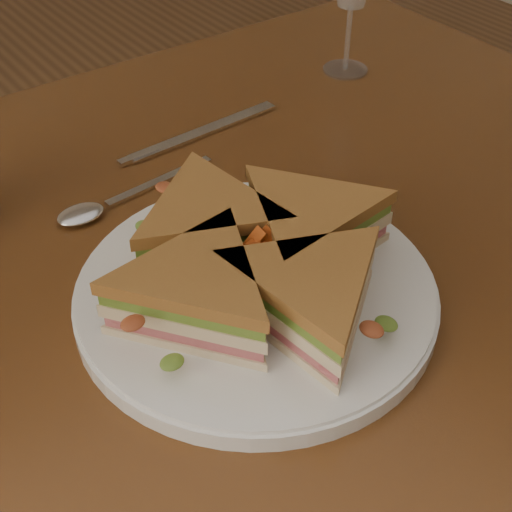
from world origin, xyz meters
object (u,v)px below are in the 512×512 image
object	(u,v)px
knife	(195,136)
spoon	(101,206)
table	(191,327)
plate	(256,293)
sandwich_wedges	(256,261)

from	to	relation	value
knife	spoon	bearing A→B (deg)	-159.70
table	plate	distance (m)	0.14
plate	spoon	xyz separation A→B (m)	(-0.05, 0.20, -0.00)
table	knife	bearing A→B (deg)	55.22
spoon	plate	bearing A→B (deg)	-81.20
table	sandwich_wedges	bearing A→B (deg)	-80.04
sandwich_wedges	knife	bearing A→B (deg)	68.54
table	sandwich_wedges	distance (m)	0.17
table	sandwich_wedges	size ratio (longest dim) A/B	4.07
table	spoon	distance (m)	0.15
table	knife	xyz separation A→B (m)	(0.12, 0.17, 0.10)
spoon	knife	size ratio (longest dim) A/B	0.85
table	spoon	bearing A→B (deg)	107.04
spoon	table	bearing A→B (deg)	-78.00
plate	knife	xyz separation A→B (m)	(0.10, 0.26, -0.01)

